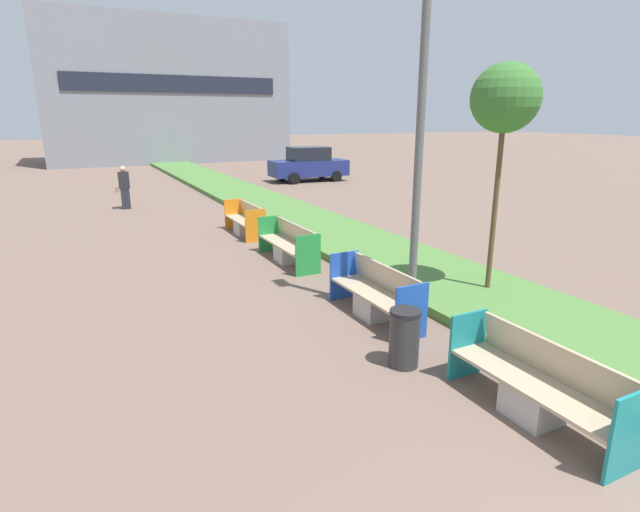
{
  "coord_description": "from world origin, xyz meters",
  "views": [
    {
      "loc": [
        -3.72,
        -0.23,
        3.49
      ],
      "look_at": [
        0.9,
        8.93,
        0.6
      ],
      "focal_mm": 28.0,
      "sensor_mm": 36.0,
      "label": 1
    }
  ],
  "objects_px": {
    "bench_blue_frame": "(376,297)",
    "litter_bin": "(404,338)",
    "bench_teal_frame": "(537,389)",
    "parked_car_distant": "(309,164)",
    "bench_green_frame": "(289,247)",
    "sapling_tree_near": "(505,100)",
    "pedestrian_walking": "(124,187)",
    "street_lamp_post": "(422,91)",
    "bench_orange_frame": "(246,223)"
  },
  "relations": [
    {
      "from": "bench_blue_frame",
      "to": "litter_bin",
      "type": "distance_m",
      "value": 1.84
    },
    {
      "from": "bench_teal_frame",
      "to": "parked_car_distant",
      "type": "bearing_deg",
      "value": 71.34
    },
    {
      "from": "bench_green_frame",
      "to": "parked_car_distant",
      "type": "relative_size",
      "value": 0.57
    },
    {
      "from": "bench_green_frame",
      "to": "parked_car_distant",
      "type": "distance_m",
      "value": 15.95
    },
    {
      "from": "bench_blue_frame",
      "to": "parked_car_distant",
      "type": "height_order",
      "value": "parked_car_distant"
    },
    {
      "from": "sapling_tree_near",
      "to": "pedestrian_walking",
      "type": "height_order",
      "value": "sapling_tree_near"
    },
    {
      "from": "parked_car_distant",
      "to": "sapling_tree_near",
      "type": "bearing_deg",
      "value": -100.89
    },
    {
      "from": "bench_blue_frame",
      "to": "bench_green_frame",
      "type": "height_order",
      "value": "same"
    },
    {
      "from": "pedestrian_walking",
      "to": "parked_car_distant",
      "type": "relative_size",
      "value": 0.38
    },
    {
      "from": "bench_teal_frame",
      "to": "bench_green_frame",
      "type": "relative_size",
      "value": 0.94
    },
    {
      "from": "bench_teal_frame",
      "to": "bench_green_frame",
      "type": "height_order",
      "value": "same"
    },
    {
      "from": "bench_teal_frame",
      "to": "pedestrian_walking",
      "type": "distance_m",
      "value": 17.23
    },
    {
      "from": "litter_bin",
      "to": "sapling_tree_near",
      "type": "xyz_separation_m",
      "value": [
        3.23,
        1.63,
        3.34
      ]
    },
    {
      "from": "bench_blue_frame",
      "to": "street_lamp_post",
      "type": "xyz_separation_m",
      "value": [
        0.61,
        -0.23,
        3.51
      ]
    },
    {
      "from": "bench_green_frame",
      "to": "pedestrian_walking",
      "type": "relative_size",
      "value": 1.48
    },
    {
      "from": "bench_blue_frame",
      "to": "litter_bin",
      "type": "relative_size",
      "value": 2.61
    },
    {
      "from": "bench_teal_frame",
      "to": "street_lamp_post",
      "type": "height_order",
      "value": "street_lamp_post"
    },
    {
      "from": "litter_bin",
      "to": "parked_car_distant",
      "type": "bearing_deg",
      "value": 68.21
    },
    {
      "from": "bench_teal_frame",
      "to": "bench_orange_frame",
      "type": "bearing_deg",
      "value": 90.01
    },
    {
      "from": "litter_bin",
      "to": "sapling_tree_near",
      "type": "relative_size",
      "value": 0.19
    },
    {
      "from": "sapling_tree_near",
      "to": "parked_car_distant",
      "type": "relative_size",
      "value": 1.03
    },
    {
      "from": "bench_blue_frame",
      "to": "pedestrian_walking",
      "type": "distance_m",
      "value": 13.8
    },
    {
      "from": "bench_orange_frame",
      "to": "street_lamp_post",
      "type": "distance_m",
      "value": 8.28
    },
    {
      "from": "pedestrian_walking",
      "to": "bench_blue_frame",
      "type": "bearing_deg",
      "value": -78.45
    },
    {
      "from": "bench_green_frame",
      "to": "pedestrian_walking",
      "type": "xyz_separation_m",
      "value": [
        -2.76,
        9.58,
        0.46
      ]
    },
    {
      "from": "street_lamp_post",
      "to": "parked_car_distant",
      "type": "distance_m",
      "value": 19.74
    },
    {
      "from": "bench_green_frame",
      "to": "bench_blue_frame",
      "type": "bearing_deg",
      "value": -90.04
    },
    {
      "from": "bench_blue_frame",
      "to": "pedestrian_walking",
      "type": "bearing_deg",
      "value": 101.55
    },
    {
      "from": "bench_green_frame",
      "to": "street_lamp_post",
      "type": "xyz_separation_m",
      "value": [
        0.61,
        -4.16,
        3.5
      ]
    },
    {
      "from": "bench_green_frame",
      "to": "bench_orange_frame",
      "type": "bearing_deg",
      "value": 90.07
    },
    {
      "from": "sapling_tree_near",
      "to": "pedestrian_walking",
      "type": "relative_size",
      "value": 2.68
    },
    {
      "from": "bench_orange_frame",
      "to": "sapling_tree_near",
      "type": "height_order",
      "value": "sapling_tree_near"
    },
    {
      "from": "litter_bin",
      "to": "pedestrian_walking",
      "type": "distance_m",
      "value": 15.39
    },
    {
      "from": "bench_green_frame",
      "to": "pedestrian_walking",
      "type": "height_order",
      "value": "pedestrian_walking"
    },
    {
      "from": "street_lamp_post",
      "to": "pedestrian_walking",
      "type": "distance_m",
      "value": 14.47
    },
    {
      "from": "bench_orange_frame",
      "to": "litter_bin",
      "type": "distance_m",
      "value": 8.99
    },
    {
      "from": "pedestrian_walking",
      "to": "street_lamp_post",
      "type": "bearing_deg",
      "value": -76.21
    },
    {
      "from": "bench_blue_frame",
      "to": "pedestrian_walking",
      "type": "height_order",
      "value": "pedestrian_walking"
    },
    {
      "from": "litter_bin",
      "to": "parked_car_distant",
      "type": "relative_size",
      "value": 0.2
    },
    {
      "from": "litter_bin",
      "to": "street_lamp_post",
      "type": "xyz_separation_m",
      "value": [
        1.25,
        1.5,
        3.45
      ]
    },
    {
      "from": "bench_green_frame",
      "to": "sapling_tree_near",
      "type": "bearing_deg",
      "value": -57.16
    },
    {
      "from": "bench_orange_frame",
      "to": "litter_bin",
      "type": "bearing_deg",
      "value": -94.04
    },
    {
      "from": "bench_green_frame",
      "to": "sapling_tree_near",
      "type": "distance_m",
      "value": 5.87
    },
    {
      "from": "street_lamp_post",
      "to": "bench_orange_frame",
      "type": "bearing_deg",
      "value": 94.68
    },
    {
      "from": "pedestrian_walking",
      "to": "parked_car_distant",
      "type": "height_order",
      "value": "parked_car_distant"
    },
    {
      "from": "pedestrian_walking",
      "to": "bench_teal_frame",
      "type": "bearing_deg",
      "value": -80.77
    },
    {
      "from": "bench_blue_frame",
      "to": "street_lamp_post",
      "type": "distance_m",
      "value": 3.57
    },
    {
      "from": "bench_green_frame",
      "to": "litter_bin",
      "type": "height_order",
      "value": "bench_green_frame"
    },
    {
      "from": "parked_car_distant",
      "to": "street_lamp_post",
      "type": "bearing_deg",
      "value": -106.45
    },
    {
      "from": "bench_orange_frame",
      "to": "litter_bin",
      "type": "xyz_separation_m",
      "value": [
        -0.63,
        -8.97,
        0.06
      ]
    }
  ]
}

